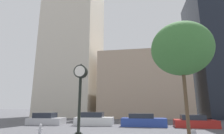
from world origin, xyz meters
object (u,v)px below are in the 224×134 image
Objects in this scene: bare_tree at (181,49)px; car_silver at (46,120)px; car_red at (195,122)px; fire_hydrant_far at (40,129)px; car_blue at (143,121)px; street_clock at (80,85)px; car_white at (94,120)px.

car_silver is at bearing 155.86° from bare_tree.
bare_tree is at bearing -105.18° from car_red.
car_red is at bearing 27.02° from fire_hydrant_far.
fire_hydrant_far is at bearing -149.98° from car_red.
car_blue is 1.12× the size of car_red.
car_silver reaches higher than car_red.
car_blue is at bearing 55.17° from street_clock.
car_silver is (-6.24, 6.49, -3.03)m from street_clock.
car_silver reaches higher than car_blue.
bare_tree reaches higher than car_blue.
car_blue is (4.55, 6.53, -3.02)m from street_clock.
bare_tree is (10.52, 0.22, 5.71)m from fire_hydrant_far.
street_clock is 7.47m from car_white.
car_red is at bearing 0.37° from car_blue.
street_clock is 1.28× the size of car_red.
car_white reaches higher than car_red.
car_white is at bearing 0.74° from car_silver.
car_red is 0.50× the size of bare_tree.
car_white is 7.08m from fire_hydrant_far.
car_silver is 15.76m from car_red.
car_white is (5.50, 0.32, 0.04)m from car_silver.
car_blue is 6.20× the size of fire_hydrant_far.
car_blue is 9.93m from fire_hydrant_far.
fire_hydrant_far is (-7.57, -6.42, -0.18)m from car_blue.
car_red is at bearing -5.01° from car_white.
street_clock is at bearing -177.46° from bare_tree.
car_blue is at bearing 115.39° from bare_tree.
car_silver is 5.51m from car_white.
bare_tree is at bearing -26.75° from car_silver.
car_silver is 0.50× the size of bare_tree.
car_blue is at bearing -6.29° from car_white.
bare_tree reaches higher than car_white.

